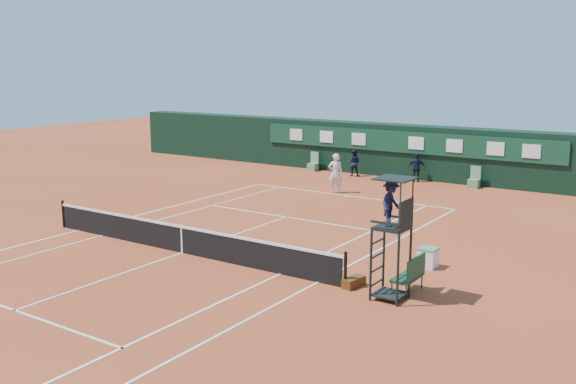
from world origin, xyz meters
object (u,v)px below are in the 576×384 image
object	(u,v)px
player_bench	(411,273)
cooler	(428,257)
umpire_chair	(392,213)
player	(335,173)
tennis_net	(182,239)

from	to	relation	value
player_bench	cooler	size ratio (longest dim) A/B	1.86
umpire_chair	cooler	size ratio (longest dim) A/B	5.30
cooler	player	distance (m)	12.46
umpire_chair	cooler	distance (m)	3.93
player_bench	player	world-z (taller)	player
cooler	umpire_chair	bearing A→B (deg)	-86.54
tennis_net	player	bearing A→B (deg)	94.34
cooler	tennis_net	bearing A→B (deg)	-157.24
player	cooler	bearing A→B (deg)	98.31
umpire_chair	player	distance (m)	15.19
tennis_net	player_bench	bearing A→B (deg)	4.69
umpire_chair	player_bench	xyz separation A→B (m)	(0.31, 0.76, -1.86)
tennis_net	player_bench	xyz separation A→B (m)	(8.15, 0.67, 0.09)
tennis_net	player	xyz separation A→B (m)	(-0.93, 12.23, 0.50)
player_bench	cooler	xyz separation A→B (m)	(-0.51, 2.54, -0.27)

